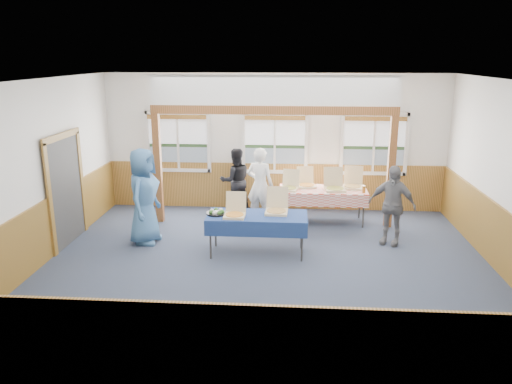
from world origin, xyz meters
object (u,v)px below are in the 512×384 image
table_left (257,218)px  person_grey (392,205)px  woman_black (236,181)px  man_blue (144,196)px  table_right (323,191)px  woman_white (260,185)px

table_left → person_grey: size_ratio=1.26×
table_left → woman_black: 2.63m
man_blue → table_right: bearing=-60.3°
woman_black → man_blue: (-1.55, -2.10, 0.18)m
table_right → man_blue: bearing=-163.1°
person_grey → woman_white: bearing=-176.8°
person_grey → man_blue: bearing=-150.1°
person_grey → woman_black: bearing=177.3°
table_left → woman_black: woman_black is taller
woman_white → person_grey: woman_white is taller
woman_white → person_grey: 2.87m
table_left → woman_white: woman_white is taller
man_blue → person_grey: man_blue is taller
woman_black → person_grey: bearing=132.1°
table_left → woman_white: (-0.07, 1.85, 0.14)m
woman_black → person_grey: (3.25, -1.83, 0.03)m
woman_white → table_left: bearing=110.1°
table_left → woman_white: 1.86m
man_blue → person_grey: size_ratio=1.20×
woman_white → woman_black: (-0.62, 0.69, -0.08)m
woman_white → man_blue: man_blue is taller
table_right → person_grey: 1.76m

